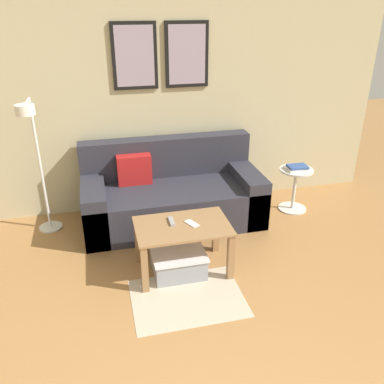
# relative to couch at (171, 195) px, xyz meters

# --- Properties ---
(wall_back) EXTENTS (5.60, 0.09, 2.55)m
(wall_back) POSITION_rel_couch_xyz_m (-0.22, 0.46, 0.99)
(wall_back) COLOR #C6BC93
(wall_back) RESTS_ON ground_plane
(area_rug) EXTENTS (0.91, 0.68, 0.01)m
(area_rug) POSITION_rel_couch_xyz_m (-0.13, -1.35, -0.29)
(area_rug) COLOR #C1B299
(area_rug) RESTS_ON ground_plane
(couch) EXTENTS (1.89, 0.88, 0.86)m
(couch) POSITION_rel_couch_xyz_m (0.00, 0.00, 0.00)
(couch) COLOR #2D2D38
(couch) RESTS_ON ground_plane
(coffee_table) EXTENTS (0.82, 0.53, 0.46)m
(coffee_table) POSITION_rel_couch_xyz_m (-0.08, -0.95, 0.07)
(coffee_table) COLOR #997047
(coffee_table) RESTS_ON ground_plane
(storage_bin) EXTENTS (0.47, 0.42, 0.22)m
(storage_bin) POSITION_rel_couch_xyz_m (-0.13, -0.98, -0.18)
(storage_bin) COLOR gray
(storage_bin) RESTS_ON ground_plane
(floor_lamp) EXTENTS (0.24, 0.53, 1.41)m
(floor_lamp) POSITION_rel_couch_xyz_m (-1.31, -0.06, 0.61)
(floor_lamp) COLOR white
(floor_lamp) RESTS_ON ground_plane
(side_table) EXTENTS (0.38, 0.38, 0.50)m
(side_table) POSITION_rel_couch_xyz_m (1.42, -0.10, 0.01)
(side_table) COLOR silver
(side_table) RESTS_ON ground_plane
(book_stack) EXTENTS (0.24, 0.19, 0.05)m
(book_stack) POSITION_rel_couch_xyz_m (1.41, -0.11, 0.23)
(book_stack) COLOR silver
(book_stack) RESTS_ON side_table
(remote_control) EXTENTS (0.04, 0.15, 0.02)m
(remote_control) POSITION_rel_couch_xyz_m (-0.17, -0.87, 0.18)
(remote_control) COLOR #99999E
(remote_control) RESTS_ON coffee_table
(cell_phone) EXTENTS (0.12, 0.15, 0.01)m
(cell_phone) POSITION_rel_couch_xyz_m (0.00, -0.94, 0.17)
(cell_phone) COLOR silver
(cell_phone) RESTS_ON coffee_table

